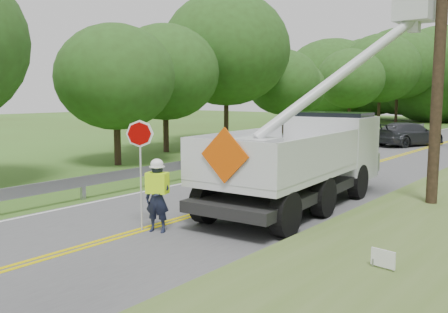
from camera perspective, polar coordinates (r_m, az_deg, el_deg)
The scene contains 10 objects.
ground at distance 10.54m, azimuth -21.25°, elevation -11.43°, with size 140.00×140.00×0.00m, color #40571F.
road at distance 21.09m, azimuth 13.71°, elevation -1.83°, with size 7.20×96.00×0.03m.
guardrail at distance 23.72m, azimuth 5.86°, elevation 0.67°, with size 0.18×48.00×0.77m.
treeline_left at distance 40.71m, azimuth 10.37°, elevation 10.44°, with size 10.11×55.98×10.55m.
flagger at distance 11.67m, azimuth -7.92°, elevation -4.22°, with size 1.03×0.66×2.68m.
bucket_truck at distance 15.07m, azimuth 10.95°, elevation 0.98°, with size 4.68×7.91×7.41m.
suv_silver at distance 21.38m, azimuth 7.06°, elevation 0.63°, with size 2.64×5.74×1.59m, color silver.
suv_darkgrey at distance 33.19m, azimuth 20.93°, elevation 2.50°, with size 2.09×5.15×1.49m, color #34363C.
stop_sign_permanent at distance 30.77m, azimuth 13.16°, elevation 3.66°, with size 0.46×0.15×2.19m.
yard_sign at distance 8.97m, azimuth 18.23°, elevation -11.51°, with size 0.45×0.08×0.64m.
Camera 1 is at (8.72, -4.91, 3.31)m, focal length 38.79 mm.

